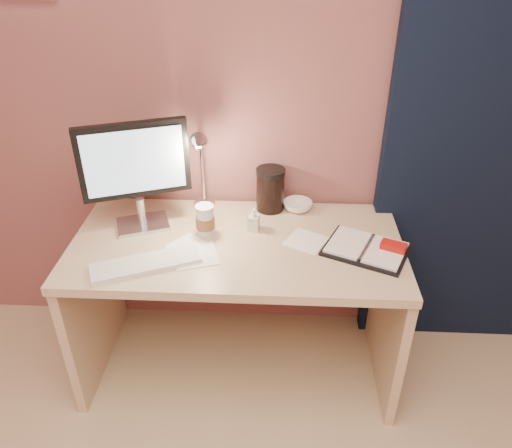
{
  "coord_description": "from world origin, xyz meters",
  "views": [
    {
      "loc": [
        0.17,
        -0.37,
        1.9
      ],
      "look_at": [
        0.08,
        1.33,
        0.85
      ],
      "focal_mm": 35.0,
      "sensor_mm": 36.0,
      "label": 1
    }
  ],
  "objects_px": {
    "planner": "(368,249)",
    "desk_lamp": "(195,164)",
    "keyboard": "(146,263)",
    "bowl": "(298,206)",
    "desk": "(239,273)",
    "coffee_cup": "(205,220)",
    "lotion_bottle": "(254,219)",
    "monitor": "(135,167)",
    "dark_jar": "(270,191)"
  },
  "relations": [
    {
      "from": "planner",
      "to": "desk",
      "type": "bearing_deg",
      "value": -167.82
    },
    {
      "from": "keyboard",
      "to": "bowl",
      "type": "height_order",
      "value": "bowl"
    },
    {
      "from": "desk",
      "to": "coffee_cup",
      "type": "bearing_deg",
      "value": -176.02
    },
    {
      "from": "bowl",
      "to": "dark_jar",
      "type": "relative_size",
      "value": 0.74
    },
    {
      "from": "monitor",
      "to": "planner",
      "type": "distance_m",
      "value": 1.02
    },
    {
      "from": "planner",
      "to": "coffee_cup",
      "type": "relative_size",
      "value": 2.99
    },
    {
      "from": "keyboard",
      "to": "coffee_cup",
      "type": "bearing_deg",
      "value": 27.59
    },
    {
      "from": "keyboard",
      "to": "desk_lamp",
      "type": "bearing_deg",
      "value": 44.67
    },
    {
      "from": "planner",
      "to": "lotion_bottle",
      "type": "distance_m",
      "value": 0.5
    },
    {
      "from": "keyboard",
      "to": "desk_lamp",
      "type": "relative_size",
      "value": 1.0
    },
    {
      "from": "desk",
      "to": "desk_lamp",
      "type": "distance_m",
      "value": 0.54
    },
    {
      "from": "monitor",
      "to": "lotion_bottle",
      "type": "xyz_separation_m",
      "value": [
        0.5,
        -0.01,
        -0.24
      ]
    },
    {
      "from": "coffee_cup",
      "to": "bowl",
      "type": "xyz_separation_m",
      "value": [
        0.4,
        0.22,
        -0.04
      ]
    },
    {
      "from": "bowl",
      "to": "lotion_bottle",
      "type": "distance_m",
      "value": 0.27
    },
    {
      "from": "desk",
      "to": "bowl",
      "type": "distance_m",
      "value": 0.42
    },
    {
      "from": "coffee_cup",
      "to": "lotion_bottle",
      "type": "height_order",
      "value": "coffee_cup"
    },
    {
      "from": "planner",
      "to": "dark_jar",
      "type": "distance_m",
      "value": 0.53
    },
    {
      "from": "dark_jar",
      "to": "coffee_cup",
      "type": "bearing_deg",
      "value": -141.02
    },
    {
      "from": "coffee_cup",
      "to": "keyboard",
      "type": "bearing_deg",
      "value": -129.05
    },
    {
      "from": "desk",
      "to": "desk_lamp",
      "type": "height_order",
      "value": "desk_lamp"
    },
    {
      "from": "desk",
      "to": "lotion_bottle",
      "type": "relative_size",
      "value": 13.57
    },
    {
      "from": "lotion_bottle",
      "to": "monitor",
      "type": "bearing_deg",
      "value": 179.23
    },
    {
      "from": "desk",
      "to": "desk_lamp",
      "type": "relative_size",
      "value": 3.3
    },
    {
      "from": "planner",
      "to": "keyboard",
      "type": "bearing_deg",
      "value": -146.52
    },
    {
      "from": "desk",
      "to": "monitor",
      "type": "relative_size",
      "value": 2.9
    },
    {
      "from": "monitor",
      "to": "desk_lamp",
      "type": "relative_size",
      "value": 1.14
    },
    {
      "from": "keyboard",
      "to": "planner",
      "type": "distance_m",
      "value": 0.9
    },
    {
      "from": "monitor",
      "to": "desk_lamp",
      "type": "distance_m",
      "value": 0.26
    },
    {
      "from": "desk",
      "to": "planner",
      "type": "bearing_deg",
      "value": -12.22
    },
    {
      "from": "monitor",
      "to": "desk_lamp",
      "type": "height_order",
      "value": "monitor"
    },
    {
      "from": "dark_jar",
      "to": "desk_lamp",
      "type": "xyz_separation_m",
      "value": [
        -0.32,
        -0.09,
        0.17
      ]
    },
    {
      "from": "keyboard",
      "to": "bowl",
      "type": "xyz_separation_m",
      "value": [
        0.61,
        0.47,
        0.01
      ]
    },
    {
      "from": "bowl",
      "to": "desk_lamp",
      "type": "relative_size",
      "value": 0.32
    },
    {
      "from": "dark_jar",
      "to": "monitor",
      "type": "bearing_deg",
      "value": -162.15
    },
    {
      "from": "desk",
      "to": "lotion_bottle",
      "type": "xyz_separation_m",
      "value": [
        0.07,
        0.02,
        0.28
      ]
    },
    {
      "from": "planner",
      "to": "dark_jar",
      "type": "bearing_deg",
      "value": 165.75
    },
    {
      "from": "planner",
      "to": "desk_lamp",
      "type": "relative_size",
      "value": 0.93
    },
    {
      "from": "monitor",
      "to": "planner",
      "type": "relative_size",
      "value": 1.22
    },
    {
      "from": "monitor",
      "to": "dark_jar",
      "type": "height_order",
      "value": "monitor"
    },
    {
      "from": "planner",
      "to": "coffee_cup",
      "type": "height_order",
      "value": "coffee_cup"
    },
    {
      "from": "dark_jar",
      "to": "bowl",
      "type": "bearing_deg",
      "value": -1.53
    },
    {
      "from": "keyboard",
      "to": "coffee_cup",
      "type": "height_order",
      "value": "coffee_cup"
    },
    {
      "from": "coffee_cup",
      "to": "dark_jar",
      "type": "xyz_separation_m",
      "value": [
        0.27,
        0.22,
        0.03
      ]
    },
    {
      "from": "lotion_bottle",
      "to": "desk_lamp",
      "type": "height_order",
      "value": "desk_lamp"
    },
    {
      "from": "planner",
      "to": "lotion_bottle",
      "type": "height_order",
      "value": "lotion_bottle"
    },
    {
      "from": "desk",
      "to": "monitor",
      "type": "distance_m",
      "value": 0.67
    },
    {
      "from": "desk",
      "to": "dark_jar",
      "type": "distance_m",
      "value": 0.4
    },
    {
      "from": "monitor",
      "to": "dark_jar",
      "type": "xyz_separation_m",
      "value": [
        0.56,
        0.18,
        -0.2
      ]
    },
    {
      "from": "desk",
      "to": "coffee_cup",
      "type": "relative_size",
      "value": 10.56
    },
    {
      "from": "planner",
      "to": "bowl",
      "type": "relative_size",
      "value": 2.92
    }
  ]
}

